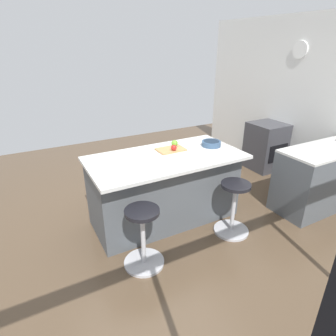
{
  "coord_description": "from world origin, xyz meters",
  "views": [
    {
      "loc": [
        1.46,
        2.91,
        2.21
      ],
      "look_at": [
        -0.06,
        0.1,
        0.79
      ],
      "focal_mm": 30.06,
      "sensor_mm": 36.0,
      "label": 1
    }
  ],
  "objects_px": {
    "kitchen_island": "(165,188)",
    "apple_red": "(174,148)",
    "oven_range": "(266,146)",
    "stool_by_window": "(233,210)",
    "stool_middle": "(143,239)",
    "apple_green": "(175,143)",
    "cutting_board": "(171,149)",
    "fruit_bowl": "(211,143)"
  },
  "relations": [
    {
      "from": "kitchen_island",
      "to": "apple_red",
      "type": "xyz_separation_m",
      "value": [
        -0.16,
        -0.04,
        0.52
      ]
    },
    {
      "from": "oven_range",
      "to": "stool_by_window",
      "type": "bearing_deg",
      "value": 34.75
    },
    {
      "from": "oven_range",
      "to": "apple_red",
      "type": "xyz_separation_m",
      "value": [
        2.33,
        0.59,
        0.55
      ]
    },
    {
      "from": "kitchen_island",
      "to": "apple_red",
      "type": "relative_size",
      "value": 26.07
    },
    {
      "from": "stool_middle",
      "to": "apple_green",
      "type": "height_order",
      "value": "apple_green"
    },
    {
      "from": "kitchen_island",
      "to": "cutting_board",
      "type": "height_order",
      "value": "cutting_board"
    },
    {
      "from": "apple_green",
      "to": "fruit_bowl",
      "type": "height_order",
      "value": "apple_green"
    },
    {
      "from": "kitchen_island",
      "to": "cutting_board",
      "type": "relative_size",
      "value": 5.37
    },
    {
      "from": "kitchen_island",
      "to": "apple_red",
      "type": "height_order",
      "value": "apple_red"
    },
    {
      "from": "oven_range",
      "to": "apple_red",
      "type": "bearing_deg",
      "value": 14.15
    },
    {
      "from": "kitchen_island",
      "to": "stool_middle",
      "type": "distance_m",
      "value": 0.92
    },
    {
      "from": "stool_middle",
      "to": "cutting_board",
      "type": "bearing_deg",
      "value": -134.01
    },
    {
      "from": "oven_range",
      "to": "apple_red",
      "type": "height_order",
      "value": "apple_red"
    },
    {
      "from": "stool_by_window",
      "to": "cutting_board",
      "type": "relative_size",
      "value": 1.91
    },
    {
      "from": "kitchen_island",
      "to": "stool_middle",
      "type": "height_order",
      "value": "kitchen_island"
    },
    {
      "from": "stool_by_window",
      "to": "stool_middle",
      "type": "bearing_deg",
      "value": 0.0
    },
    {
      "from": "oven_range",
      "to": "apple_green",
      "type": "relative_size",
      "value": 10.3
    },
    {
      "from": "stool_middle",
      "to": "fruit_bowl",
      "type": "distance_m",
      "value": 1.62
    },
    {
      "from": "apple_red",
      "to": "cutting_board",
      "type": "bearing_deg",
      "value": -86.16
    },
    {
      "from": "apple_green",
      "to": "fruit_bowl",
      "type": "bearing_deg",
      "value": 158.71
    },
    {
      "from": "apple_green",
      "to": "fruit_bowl",
      "type": "relative_size",
      "value": 0.33
    },
    {
      "from": "oven_range",
      "to": "stool_by_window",
      "type": "relative_size",
      "value": 1.27
    },
    {
      "from": "cutting_board",
      "to": "stool_middle",
      "type": "bearing_deg",
      "value": 45.99
    },
    {
      "from": "apple_red",
      "to": "apple_green",
      "type": "relative_size",
      "value": 0.87
    },
    {
      "from": "stool_by_window",
      "to": "apple_red",
      "type": "relative_size",
      "value": 9.28
    },
    {
      "from": "stool_middle",
      "to": "fruit_bowl",
      "type": "xyz_separation_m",
      "value": [
        -1.33,
        -0.67,
        0.65
      ]
    },
    {
      "from": "kitchen_island",
      "to": "fruit_bowl",
      "type": "distance_m",
      "value": 0.88
    },
    {
      "from": "stool_middle",
      "to": "cutting_board",
      "type": "relative_size",
      "value": 1.91
    },
    {
      "from": "oven_range",
      "to": "stool_by_window",
      "type": "height_order",
      "value": "oven_range"
    },
    {
      "from": "stool_by_window",
      "to": "cutting_board",
      "type": "xyz_separation_m",
      "value": [
        0.45,
        -0.79,
        0.62
      ]
    },
    {
      "from": "apple_red",
      "to": "kitchen_island",
      "type": "bearing_deg",
      "value": 14.54
    },
    {
      "from": "apple_red",
      "to": "fruit_bowl",
      "type": "height_order",
      "value": "apple_red"
    },
    {
      "from": "fruit_bowl",
      "to": "stool_by_window",
      "type": "bearing_deg",
      "value": 80.63
    },
    {
      "from": "oven_range",
      "to": "fruit_bowl",
      "type": "xyz_separation_m",
      "value": [
        1.77,
        0.64,
        0.53
      ]
    },
    {
      "from": "fruit_bowl",
      "to": "stool_middle",
      "type": "bearing_deg",
      "value": 26.75
    },
    {
      "from": "stool_middle",
      "to": "kitchen_island",
      "type": "bearing_deg",
      "value": -132.0
    },
    {
      "from": "fruit_bowl",
      "to": "oven_range",
      "type": "bearing_deg",
      "value": -160.25
    },
    {
      "from": "oven_range",
      "to": "stool_middle",
      "type": "distance_m",
      "value": 3.36
    },
    {
      "from": "stool_by_window",
      "to": "fruit_bowl",
      "type": "distance_m",
      "value": 0.94
    },
    {
      "from": "apple_green",
      "to": "kitchen_island",
      "type": "bearing_deg",
      "value": 35.63
    },
    {
      "from": "fruit_bowl",
      "to": "apple_green",
      "type": "bearing_deg",
      "value": -21.29
    },
    {
      "from": "kitchen_island",
      "to": "cutting_board",
      "type": "bearing_deg",
      "value": -143.57
    }
  ]
}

